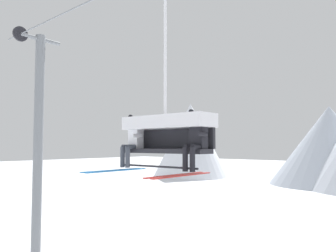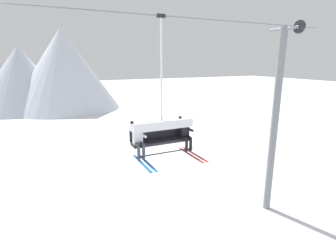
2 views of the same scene
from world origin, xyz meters
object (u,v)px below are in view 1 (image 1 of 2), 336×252
Objects in this scene: lift_tower_near at (38,148)px; skier_black at (195,140)px; skier_white at (132,141)px; chairlift_chair at (167,126)px.

lift_tower_near is 5.54× the size of skier_black.
skier_black is at bearing -6.51° from lift_tower_near.
skier_white is 1.00× the size of skier_black.
skier_white is 1.86m from skier_black.
skier_white is (6.25, -0.93, 0.21)m from lift_tower_near.
skier_white and skier_black have the same top height.
skier_black is at bearing -12.97° from chairlift_chair.
lift_tower_near reaches higher than skier_white.
skier_black is (1.86, 0.00, 0.00)m from skier_white.
chairlift_chair reaches higher than skier_white.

